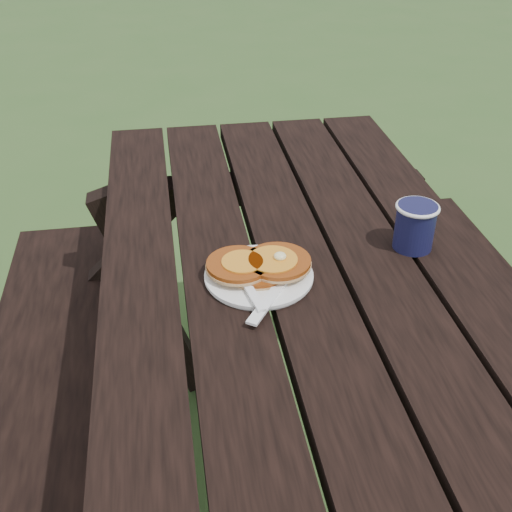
{
  "coord_description": "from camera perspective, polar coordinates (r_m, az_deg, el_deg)",
  "views": [
    {
      "loc": [
        -0.24,
        -0.83,
        1.43
      ],
      "look_at": [
        -0.09,
        0.13,
        0.8
      ],
      "focal_mm": 45.0,
      "sensor_mm": 36.0,
      "label": 1
    }
  ],
  "objects": [
    {
      "name": "picnic_table",
      "position": [
        1.38,
        4.73,
        -17.92
      ],
      "size": [
        1.36,
        1.8,
        0.75
      ],
      "color": "black",
      "rests_on": "ground"
    },
    {
      "name": "coffee_cup",
      "position": [
        1.29,
        13.97,
        2.81
      ],
      "size": [
        0.09,
        0.09,
        0.09
      ],
      "rotation": [
        0.0,
        0.0,
        -0.16
      ],
      "color": "#141439",
      "rests_on": "picnic_table"
    },
    {
      "name": "fork",
      "position": [
        1.12,
        -0.39,
        -3.27
      ],
      "size": [
        0.06,
        0.16,
        0.01
      ],
      "primitive_type": null,
      "rotation": [
        0.0,
        0.0,
        0.18
      ],
      "color": "white",
      "rests_on": "plate"
    },
    {
      "name": "pancake_stack",
      "position": [
        1.18,
        0.31,
        -0.79
      ],
      "size": [
        0.19,
        0.12,
        0.04
      ],
      "rotation": [
        0.0,
        0.0,
        0.25
      ],
      "color": "#8E3E10",
      "rests_on": "plate"
    },
    {
      "name": "knife",
      "position": [
        1.13,
        1.49,
        -3.46
      ],
      "size": [
        0.12,
        0.16,
        0.0
      ],
      "primitive_type": "cube",
      "rotation": [
        0.0,
        0.0,
        -0.59
      ],
      "color": "white",
      "rests_on": "plate"
    },
    {
      "name": "plate",
      "position": [
        1.19,
        0.25,
        -1.84
      ],
      "size": [
        0.23,
        0.23,
        0.01
      ],
      "primitive_type": "cylinder",
      "rotation": [
        0.0,
        0.0,
        0.18
      ],
      "color": "white",
      "rests_on": "picnic_table"
    }
  ]
}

